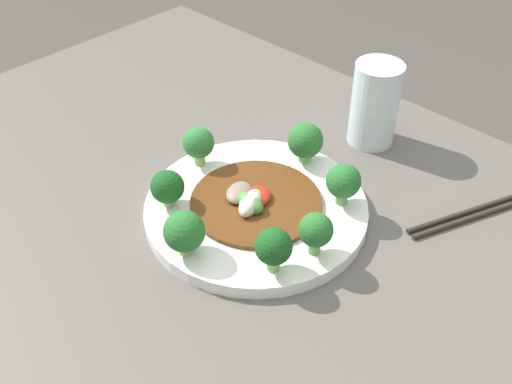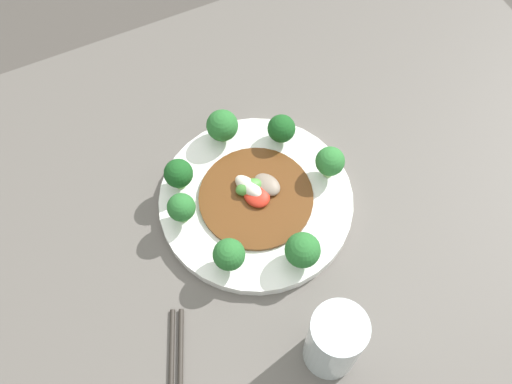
% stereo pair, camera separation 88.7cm
% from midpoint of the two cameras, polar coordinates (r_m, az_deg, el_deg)
% --- Properties ---
extents(ground_plane, '(8.00, 8.00, 0.00)m').
position_cam_midpoint_polar(ground_plane, '(1.46, 12.82, -22.52)').
color(ground_plane, '#4C4742').
extents(table, '(1.14, 0.80, 0.75)m').
position_cam_midpoint_polar(table, '(1.10, 16.88, -20.35)').
color(table, '#5B5651').
rests_on(table, ground_plane).
extents(plate, '(0.29, 0.29, 0.02)m').
position_cam_midpoint_polar(plate, '(0.73, 23.57, -17.95)').
color(plate, white).
rests_on(plate, table).
extents(broccoli_southeast, '(0.04, 0.04, 0.06)m').
position_cam_midpoint_polar(broccoli_southeast, '(0.66, 14.99, -16.29)').
color(broccoli_southeast, '#7AAD5B').
rests_on(broccoli_southeast, plate).
extents(broccoli_north, '(0.05, 0.05, 0.06)m').
position_cam_midpoint_polar(broccoli_north, '(0.71, 31.80, -24.20)').
color(broccoli_north, '#7AAD5B').
rests_on(broccoli_north, plate).
extents(broccoli_west, '(0.04, 0.04, 0.06)m').
position_cam_midpoint_polar(broccoli_west, '(0.75, 32.14, -12.80)').
color(broccoli_west, '#89B76B').
rests_on(broccoli_west, plate).
extents(broccoli_south, '(0.05, 0.05, 0.06)m').
position_cam_midpoint_polar(broccoli_south, '(0.70, 19.08, -8.93)').
color(broccoli_south, '#89B76B').
rests_on(broccoli_south, plate).
extents(broccoli_northeast, '(0.05, 0.05, 0.06)m').
position_cam_midpoint_polar(broccoli_northeast, '(0.67, 23.70, -26.45)').
color(broccoli_northeast, '#70A356').
rests_on(broccoli_northeast, plate).
extents(broccoli_east, '(0.04, 0.04, 0.06)m').
position_cam_midpoint_polar(broccoli_east, '(0.65, 16.57, -21.44)').
color(broccoli_east, '#70A356').
rests_on(broccoli_east, plate).
extents(broccoli_southwest, '(0.04, 0.04, 0.05)m').
position_cam_midpoint_polar(broccoli_southwest, '(0.73, 25.90, -8.83)').
color(broccoli_southwest, '#89B76B').
rests_on(broccoli_southwest, plate).
extents(stirfry_center, '(0.17, 0.17, 0.03)m').
position_cam_midpoint_polar(stirfry_center, '(0.71, 23.94, -17.43)').
color(stirfry_center, '#5B3314').
rests_on(stirfry_center, plate).
extents(drinking_glass, '(0.07, 0.07, 0.13)m').
position_cam_midpoint_polar(drinking_glass, '(0.73, 38.15, -33.22)').
color(drinking_glass, silver).
rests_on(drinking_glass, table).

